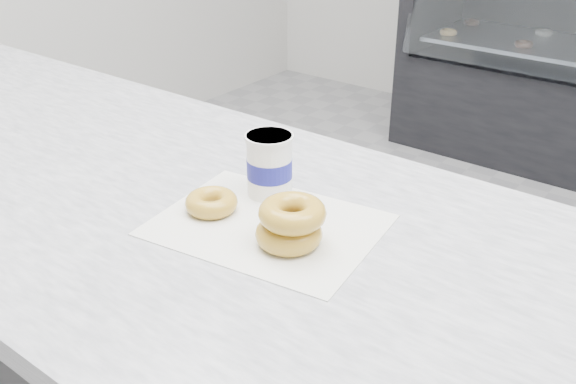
{
  "coord_description": "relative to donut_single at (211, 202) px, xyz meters",
  "views": [
    {
      "loc": [
        0.39,
        -1.24,
        1.41
      ],
      "look_at": [
        -0.14,
        -0.55,
        0.96
      ],
      "focal_mm": 40.0,
      "sensor_mm": 36.0,
      "label": 1
    }
  ],
  "objects": [
    {
      "name": "wax_paper",
      "position": [
        0.1,
        0.02,
        -0.02
      ],
      "size": [
        0.37,
        0.31,
        0.0
      ],
      "primitive_type": "cube",
      "rotation": [
        0.0,
        0.0,
        0.14
      ],
      "color": "silver",
      "rests_on": "counter"
    },
    {
      "name": "donut_single",
      "position": [
        0.0,
        0.0,
        0.0
      ],
      "size": [
        0.1,
        0.1,
        0.03
      ],
      "primitive_type": "torus",
      "rotation": [
        0.0,
        0.0,
        0.21
      ],
      "color": "gold",
      "rests_on": "wax_paper"
    },
    {
      "name": "donut_stack",
      "position": [
        0.16,
        -0.0,
        0.02
      ],
      "size": [
        0.12,
        0.12,
        0.07
      ],
      "color": "gold",
      "rests_on": "wax_paper"
    },
    {
      "name": "coffee_cup",
      "position": [
        0.04,
        0.11,
        0.04
      ],
      "size": [
        0.09,
        0.09,
        0.11
      ],
      "rotation": [
        0.0,
        0.0,
        -0.22
      ],
      "color": "white",
      "rests_on": "counter"
    }
  ]
}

